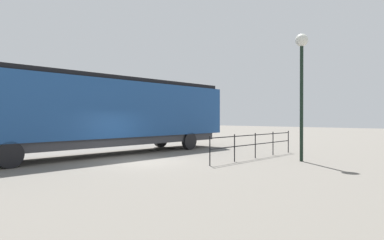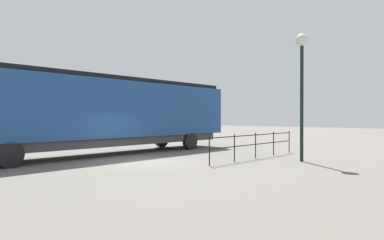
% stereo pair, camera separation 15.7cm
% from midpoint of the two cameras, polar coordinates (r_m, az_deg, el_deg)
% --- Properties ---
extents(ground_plane, '(120.00, 120.00, 0.00)m').
position_cam_midpoint_polar(ground_plane, '(16.18, -8.64, -6.92)').
color(ground_plane, '#666059').
extents(locomotive, '(3.01, 16.97, 4.29)m').
position_cam_midpoint_polar(locomotive, '(19.73, -13.18, 1.36)').
color(locomotive, navy).
rests_on(locomotive, ground_plane).
extents(lamp_post, '(0.59, 0.59, 6.01)m').
position_cam_midpoint_polar(lamp_post, '(17.02, 17.61, 8.69)').
color(lamp_post, black).
rests_on(lamp_post, ground_plane).
extents(platform_fence, '(0.05, 7.40, 1.28)m').
position_cam_midpoint_polar(platform_fence, '(17.61, 10.29, -3.64)').
color(platform_fence, black).
rests_on(platform_fence, ground_plane).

